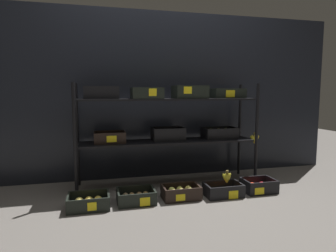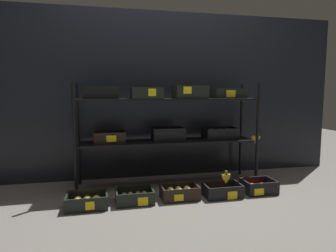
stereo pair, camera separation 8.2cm
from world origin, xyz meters
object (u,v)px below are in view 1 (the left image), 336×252
crate_ground_apple_gold (89,203)px  crate_ground_apple_red (259,187)px  banana_bunch_loose (227,178)px  crate_ground_kiwi (136,197)px  crate_ground_tangerine (223,191)px  display_rack (171,118)px  crate_ground_pear (181,193)px

crate_ground_apple_gold → crate_ground_apple_red: (1.59, 0.03, 0.00)m
crate_ground_apple_red → banana_bunch_loose: size_ratio=2.49×
crate_ground_apple_gold → crate_ground_kiwi: (0.40, 0.03, -0.00)m
crate_ground_kiwi → crate_ground_tangerine: size_ratio=0.96×
crate_ground_tangerine → crate_ground_apple_red: size_ratio=1.12×
display_rack → crate_ground_pear: 0.79m
crate_ground_kiwi → crate_ground_pear: (0.41, -0.00, 0.01)m
crate_ground_tangerine → display_rack: bearing=128.8°
crate_ground_apple_gold → crate_ground_tangerine: (1.21, -0.00, -0.00)m
display_rack → crate_ground_apple_red: display_rack is taller
crate_ground_kiwi → crate_ground_pear: crate_ground_pear is taller
crate_ground_pear → crate_ground_apple_red: (0.78, 0.00, -0.00)m
crate_ground_kiwi → crate_ground_tangerine: bearing=-2.1°
crate_ground_apple_red → banana_bunch_loose: bearing=-175.7°
crate_ground_apple_gold → crate_ground_apple_red: 1.59m
display_rack → crate_ground_apple_gold: 1.15m
crate_ground_pear → crate_ground_tangerine: crate_ground_pear is taller
crate_ground_apple_gold → crate_ground_tangerine: crate_ground_tangerine is taller
crate_ground_tangerine → crate_ground_apple_red: (0.38, 0.03, 0.00)m
crate_ground_pear → banana_bunch_loose: banana_bunch_loose is taller
crate_ground_tangerine → banana_bunch_loose: (0.04, 0.00, 0.13)m
display_rack → crate_ground_kiwi: bearing=-133.4°
display_rack → banana_bunch_loose: display_rack is taller
display_rack → crate_ground_apple_red: bearing=-30.3°
crate_ground_apple_gold → crate_ground_pear: (0.81, 0.03, 0.01)m
crate_ground_kiwi → banana_bunch_loose: bearing=-1.8°
crate_ground_kiwi → crate_ground_apple_gold: bearing=-175.9°
crate_ground_kiwi → banana_bunch_loose: size_ratio=2.68×
crate_ground_tangerine → crate_ground_apple_red: 0.38m
crate_ground_pear → crate_ground_tangerine: size_ratio=0.98×
crate_ground_pear → crate_ground_apple_red: size_ratio=1.11×
crate_ground_apple_gold → crate_ground_pear: size_ratio=1.01×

